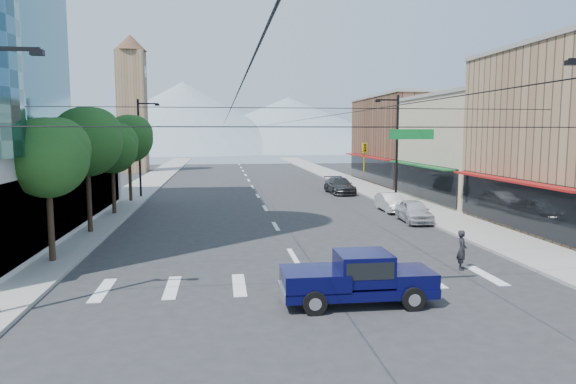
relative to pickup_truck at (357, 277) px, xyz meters
name	(u,v)px	position (x,y,z in m)	size (l,w,h in m)	color
ground	(316,294)	(-1.24, 1.26, -0.96)	(160.00, 160.00, 0.00)	#28282B
sidewalk_left	(144,186)	(-13.24, 41.26, -0.88)	(4.00, 120.00, 0.15)	gray
sidewalk_right	(354,183)	(10.76, 41.26, -0.88)	(4.00, 120.00, 0.15)	gray
shop_mid	(490,150)	(18.76, 25.26, 3.54)	(12.00, 14.00, 9.00)	tan
shop_far	(420,141)	(18.76, 41.26, 4.04)	(12.00, 18.00, 10.00)	brown
clock_tower	(132,101)	(-17.74, 63.26, 9.68)	(4.80, 4.80, 20.40)	#8C6B4C
mountain_left	(184,117)	(-16.24, 151.26, 10.04)	(80.00, 80.00, 22.00)	gray
mountain_right	(288,124)	(18.76, 161.26, 8.04)	(90.00, 90.00, 18.00)	gray
tree_near	(51,155)	(-12.31, 7.36, 4.03)	(3.65, 3.64, 6.71)	black
tree_midnear	(89,140)	(-12.31, 14.36, 4.63)	(4.09, 4.09, 7.52)	black
tree_midfar	(114,147)	(-12.31, 21.36, 4.03)	(3.65, 3.64, 6.71)	black
tree_far	(130,137)	(-12.31, 28.36, 4.63)	(4.09, 4.09, 7.52)	black
signal_rig	(327,172)	(-1.05, 0.26, 3.69)	(21.80, 0.20, 9.00)	black
lamp_pole_nw	(141,144)	(-11.91, 31.26, 3.98)	(2.00, 0.25, 9.00)	black
lamp_pole_ne	(395,146)	(9.42, 23.26, 3.98)	(2.00, 0.25, 9.00)	black
pickup_truck	(357,277)	(0.00, 0.00, 0.00)	(5.46, 2.16, 1.84)	#070839
pedestrian	(462,250)	(5.76, 3.81, -0.08)	(0.64, 0.42, 1.76)	black
parked_car_near	(414,211)	(8.16, 15.64, -0.22)	(1.76, 4.37, 1.49)	silver
parked_car_mid	(391,202)	(8.16, 20.37, -0.26)	(1.47, 4.21, 1.39)	silver
parked_car_far	(340,186)	(6.89, 32.02, -0.17)	(2.22, 5.46, 1.58)	#29292B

